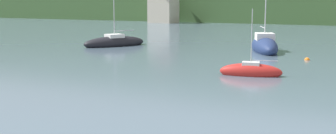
{
  "coord_description": "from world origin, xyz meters",
  "views": [
    {
      "loc": [
        9.95,
        20.9,
        4.72
      ],
      "look_at": [
        0.0,
        39.48,
        1.5
      ],
      "focal_mm": 44.66,
      "sensor_mm": 36.0,
      "label": 1
    }
  ],
  "objects_px": {
    "mooring_buoy_near": "(307,60)",
    "sailboat_mid_9": "(251,71)",
    "shore_building_west": "(163,2)",
    "sailboat_far_5": "(115,42)",
    "sailboat_far_8": "(264,46)"
  },
  "relations": [
    {
      "from": "sailboat_mid_9",
      "to": "mooring_buoy_near",
      "type": "height_order",
      "value": "sailboat_mid_9"
    },
    {
      "from": "sailboat_far_8",
      "to": "mooring_buoy_near",
      "type": "xyz_separation_m",
      "value": [
        4.98,
        -4.86,
        -0.53
      ]
    },
    {
      "from": "shore_building_west",
      "to": "sailboat_far_5",
      "type": "bearing_deg",
      "value": -66.83
    },
    {
      "from": "shore_building_west",
      "to": "sailboat_far_5",
      "type": "distance_m",
      "value": 56.12
    },
    {
      "from": "shore_building_west",
      "to": "sailboat_mid_9",
      "type": "relative_size",
      "value": 2.22
    },
    {
      "from": "sailboat_far_5",
      "to": "sailboat_mid_9",
      "type": "bearing_deg",
      "value": 85.21
    },
    {
      "from": "shore_building_west",
      "to": "sailboat_far_8",
      "type": "xyz_separation_m",
      "value": [
        38.13,
        -48.54,
        -4.51
      ]
    },
    {
      "from": "sailboat_far_5",
      "to": "sailboat_far_8",
      "type": "height_order",
      "value": "sailboat_far_8"
    },
    {
      "from": "mooring_buoy_near",
      "to": "shore_building_west",
      "type": "bearing_deg",
      "value": 128.91
    },
    {
      "from": "shore_building_west",
      "to": "sailboat_far_8",
      "type": "distance_m",
      "value": 61.89
    },
    {
      "from": "sailboat_far_8",
      "to": "sailboat_mid_9",
      "type": "bearing_deg",
      "value": -11.32
    },
    {
      "from": "sailboat_far_5",
      "to": "sailboat_mid_9",
      "type": "xyz_separation_m",
      "value": [
        19.18,
        -11.62,
        -0.11
      ]
    },
    {
      "from": "mooring_buoy_near",
      "to": "sailboat_mid_9",
      "type": "bearing_deg",
      "value": -101.3
    },
    {
      "from": "shore_building_west",
      "to": "sailboat_mid_9",
      "type": "xyz_separation_m",
      "value": [
        41.19,
        -63.04,
        -4.76
      ]
    },
    {
      "from": "mooring_buoy_near",
      "to": "sailboat_far_8",
      "type": "bearing_deg",
      "value": 135.71
    }
  ]
}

